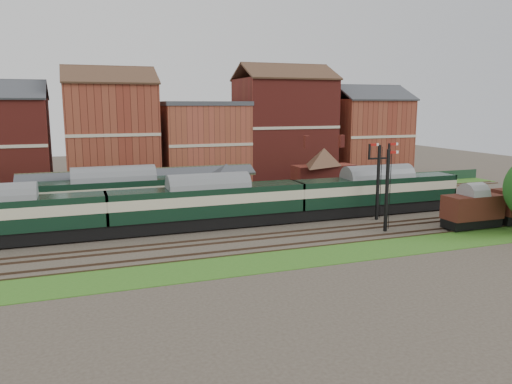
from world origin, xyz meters
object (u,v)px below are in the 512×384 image
object	(u,v)px
signal_box	(226,190)
dmu_train	(209,203)
platform_railcar	(115,195)
goods_van_a	(472,209)
semaphore_bracket	(379,177)

from	to	relation	value
signal_box	dmu_train	distance (m)	4.35
dmu_train	platform_railcar	xyz separation A→B (m)	(-8.46, 6.50, 0.14)
signal_box	platform_railcar	size ratio (longest dim) A/B	0.29
goods_van_a	platform_railcar	bearing A→B (deg)	154.83
signal_box	dmu_train	xyz separation A→B (m)	(-2.83, -3.25, -0.58)
signal_box	goods_van_a	xyz separation A→B (m)	(21.70, -12.25, -1.17)
semaphore_bracket	platform_railcar	xyz separation A→B (m)	(-26.32, 9.00, -1.88)
signal_box	semaphore_bracket	bearing A→B (deg)	-20.92
dmu_train	platform_railcar	distance (m)	10.67
semaphore_bracket	dmu_train	size ratio (longest dim) A/B	0.14
platform_railcar	dmu_train	bearing A→B (deg)	-37.55
signal_box	dmu_train	bearing A→B (deg)	-131.04
semaphore_bracket	platform_railcar	bearing A→B (deg)	161.13
platform_railcar	goods_van_a	size ratio (longest dim) A/B	3.53
semaphore_bracket	goods_van_a	size ratio (longest dim) A/B	1.40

